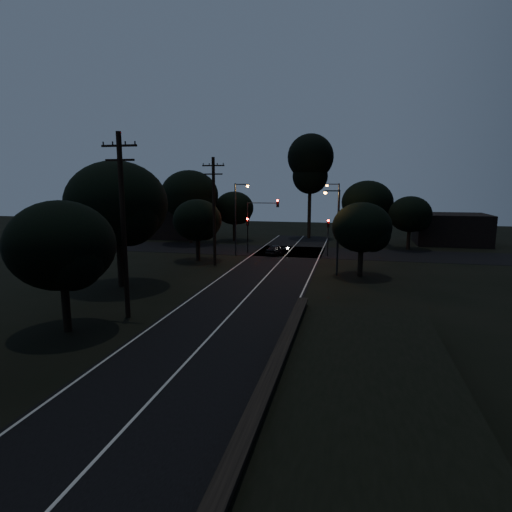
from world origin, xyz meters
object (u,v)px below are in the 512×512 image
at_px(tall_pine, 310,163).
at_px(signal_mast, 262,216).
at_px(streetlight_b, 336,212).
at_px(streetlight_a, 237,214).
at_px(utility_pole_mid, 123,224).
at_px(streetlight_c, 336,226).
at_px(utility_pole_far, 214,210).
at_px(signal_left, 248,229).
at_px(signal_right, 328,231).
at_px(car, 277,250).

relative_size(tall_pine, signal_mast, 2.39).
bearing_deg(streetlight_b, streetlight_a, -150.52).
bearing_deg(utility_pole_mid, streetlight_c, 51.74).
height_order(streetlight_a, streetlight_c, streetlight_a).
xyz_separation_m(streetlight_a, streetlight_c, (11.14, -8.00, -0.29)).
bearing_deg(streetlight_a, signal_mast, 39.77).
xyz_separation_m(utility_pole_far, streetlight_a, (0.69, 6.00, -0.85)).
distance_m(signal_left, streetlight_c, 14.52).
height_order(utility_pole_mid, streetlight_c, utility_pole_mid).
distance_m(signal_left, streetlight_b, 10.84).
bearing_deg(signal_mast, utility_pole_far, -111.11).
relative_size(signal_left, signal_right, 1.00).
relative_size(signal_mast, streetlight_c, 0.83).
bearing_deg(tall_pine, utility_pole_far, -106.93).
xyz_separation_m(signal_left, streetlight_a, (-0.71, -1.99, 1.80)).
bearing_deg(signal_mast, signal_right, -0.03).
relative_size(signal_right, streetlight_a, 0.51).
bearing_deg(tall_pine, signal_left, -110.46).
relative_size(signal_right, streetlight_b, 0.51).
relative_size(signal_left, signal_mast, 0.66).
height_order(tall_pine, signal_right, tall_pine).
bearing_deg(streetlight_b, signal_mast, -154.01).
xyz_separation_m(signal_mast, streetlight_c, (8.74, -9.99, 0.01)).
bearing_deg(tall_pine, streetlight_a, -110.36).
relative_size(utility_pole_far, streetlight_a, 1.31).
relative_size(utility_pole_mid, utility_pole_far, 1.05).
xyz_separation_m(utility_pole_far, car, (4.92, 7.44, -4.90)).
height_order(signal_right, car, signal_right).
height_order(signal_left, car, signal_left).
bearing_deg(signal_mast, signal_left, -179.87).
height_order(signal_mast, streetlight_b, streetlight_b).
height_order(utility_pole_far, streetlight_b, utility_pole_far).
xyz_separation_m(utility_pole_far, tall_pine, (7.00, 23.00, 5.30)).
height_order(streetlight_b, streetlight_c, streetlight_b).
distance_m(utility_pole_mid, car, 25.45).
height_order(signal_left, signal_mast, signal_mast).
bearing_deg(streetlight_a, signal_right, 11.34).
relative_size(streetlight_b, streetlight_c, 1.07).
height_order(utility_pole_mid, signal_left, utility_pole_mid).
xyz_separation_m(tall_pine, car, (-2.08, -15.56, -10.20)).
relative_size(utility_pole_far, signal_left, 2.56).
bearing_deg(streetlight_b, car, -144.45).
distance_m(signal_mast, streetlight_a, 3.13).
bearing_deg(streetlight_c, car, 126.21).
xyz_separation_m(signal_left, streetlight_c, (10.43, -9.99, 1.51)).
relative_size(tall_pine, signal_right, 3.65).
distance_m(utility_pole_far, tall_pine, 24.62).
height_order(tall_pine, streetlight_a, tall_pine).
distance_m(signal_mast, streetlight_b, 9.15).
bearing_deg(utility_pole_far, streetlight_a, 83.41).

